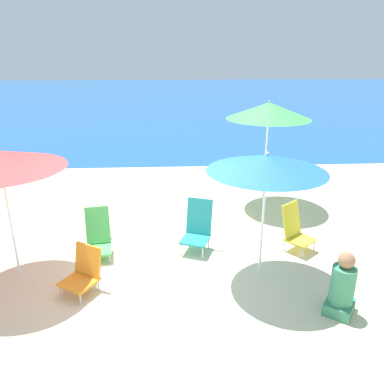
% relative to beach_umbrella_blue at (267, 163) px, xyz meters
% --- Properties ---
extents(ground_plane, '(60.00, 60.00, 0.00)m').
position_rel_beach_umbrella_blue_xyz_m(ground_plane, '(-2.03, 0.47, -1.80)').
color(ground_plane, beige).
extents(sea_water, '(60.00, 40.00, 0.01)m').
position_rel_beach_umbrella_blue_xyz_m(sea_water, '(-2.03, 25.96, -1.79)').
color(sea_water, '#1E5699').
rests_on(sea_water, ground).
extents(beach_umbrella_blue, '(1.70, 1.70, 1.96)m').
position_rel_beach_umbrella_blue_xyz_m(beach_umbrella_blue, '(0.00, 0.00, 0.00)').
color(beach_umbrella_blue, white).
rests_on(beach_umbrella_blue, ground).
extents(beach_umbrella_green, '(1.80, 1.80, 2.31)m').
position_rel_beach_umbrella_blue_xyz_m(beach_umbrella_green, '(0.75, 2.95, 0.29)').
color(beach_umbrella_green, white).
rests_on(beach_umbrella_green, ground).
extents(beach_chair_teal, '(0.61, 0.67, 0.88)m').
position_rel_beach_umbrella_blue_xyz_m(beach_chair_teal, '(-0.90, 0.89, -1.38)').
color(beach_chair_teal, silver).
rests_on(beach_chair_teal, ground).
extents(beach_chair_orange, '(0.64, 0.66, 0.65)m').
position_rel_beach_umbrella_blue_xyz_m(beach_chair_orange, '(-2.62, -0.24, -1.49)').
color(beach_chair_orange, silver).
rests_on(beach_chair_orange, ground).
extents(beach_chair_green, '(0.49, 0.66, 0.80)m').
position_rel_beach_umbrella_blue_xyz_m(beach_chair_green, '(-2.58, 0.78, -1.45)').
color(beach_chair_green, silver).
rests_on(beach_chair_green, ground).
extents(beach_chair_yellow, '(0.66, 0.66, 0.82)m').
position_rel_beach_umbrella_blue_xyz_m(beach_chair_yellow, '(0.78, 0.78, -1.40)').
color(beach_chair_yellow, silver).
rests_on(beach_chair_yellow, ground).
extents(person_seated_near, '(0.51, 0.53, 0.89)m').
position_rel_beach_umbrella_blue_xyz_m(person_seated_near, '(0.85, -0.95, -1.42)').
color(person_seated_near, '#3F8C66').
rests_on(person_seated_near, ground).
extents(water_bottle, '(0.07, 0.07, 0.25)m').
position_rel_beach_umbrella_blue_xyz_m(water_bottle, '(-2.50, 1.36, -1.70)').
color(water_bottle, silver).
rests_on(water_bottle, ground).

